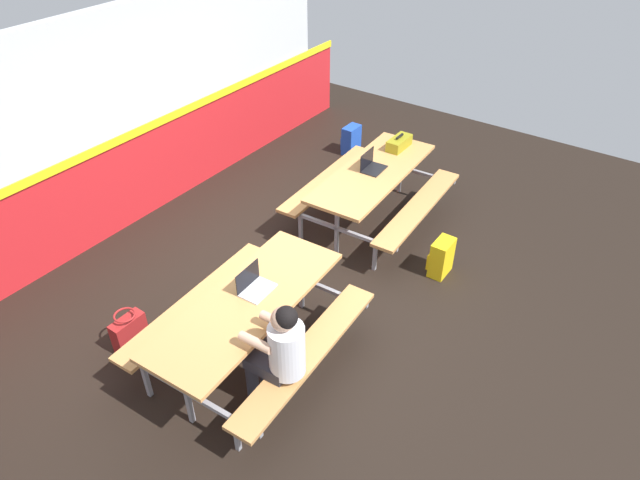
# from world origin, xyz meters

# --- Properties ---
(ground_plane) EXTENTS (10.00, 10.00, 0.02)m
(ground_plane) POSITION_xyz_m (0.00, 0.00, -0.01)
(ground_plane) COLOR black
(accent_backdrop) EXTENTS (8.00, 0.14, 2.60)m
(accent_backdrop) POSITION_xyz_m (0.00, 2.62, 1.25)
(accent_backdrop) COLOR red
(accent_backdrop) RESTS_ON ground
(picnic_table_left) EXTENTS (2.09, 1.65, 0.74)m
(picnic_table_left) POSITION_xyz_m (-1.32, -0.19, 0.58)
(picnic_table_left) COLOR tan
(picnic_table_left) RESTS_ON ground
(picnic_table_right) EXTENTS (2.09, 1.65, 0.74)m
(picnic_table_right) POSITION_xyz_m (1.32, 0.09, 0.58)
(picnic_table_right) COLOR tan
(picnic_table_right) RESTS_ON ground
(student_nearer) EXTENTS (0.37, 0.53, 1.21)m
(student_nearer) POSITION_xyz_m (-1.58, -0.76, 0.71)
(student_nearer) COLOR #2D2D38
(student_nearer) RESTS_ON ground
(laptop_silver) EXTENTS (0.33, 0.24, 0.22)m
(laptop_silver) POSITION_xyz_m (-1.17, -0.14, 0.79)
(laptop_silver) COLOR silver
(laptop_silver) RESTS_ON picnic_table_left
(laptop_dark) EXTENTS (0.33, 0.24, 0.22)m
(laptop_dark) POSITION_xyz_m (1.34, 0.13, 0.79)
(laptop_dark) COLOR black
(laptop_dark) RESTS_ON picnic_table_right
(toolbox_grey) EXTENTS (0.40, 0.18, 0.18)m
(toolbox_grey) POSITION_xyz_m (2.03, 0.13, 0.81)
(toolbox_grey) COLOR olive
(toolbox_grey) RESTS_ON picnic_table_right
(backpack_dark) EXTENTS (0.30, 0.22, 0.44)m
(backpack_dark) POSITION_xyz_m (0.88, -1.09, 0.22)
(backpack_dark) COLOR yellow
(backpack_dark) RESTS_ON ground
(tote_bag_bright) EXTENTS (0.34, 0.21, 0.43)m
(tote_bag_bright) POSITION_xyz_m (-1.89, 0.88, 0.19)
(tote_bag_bright) COLOR maroon
(tote_bag_bright) RESTS_ON ground
(satchel_spare) EXTENTS (0.30, 0.22, 0.44)m
(satchel_spare) POSITION_xyz_m (2.75, 1.31, 0.22)
(satchel_spare) COLOR #1E47B2
(satchel_spare) RESTS_ON ground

